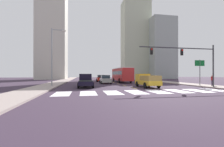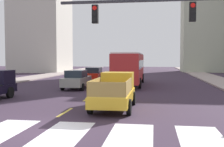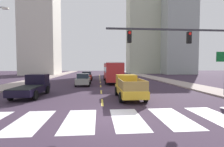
% 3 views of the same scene
% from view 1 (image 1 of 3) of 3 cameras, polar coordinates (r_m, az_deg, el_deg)
% --- Properties ---
extents(ground_plane, '(160.00, 160.00, 0.00)m').
position_cam_1_polar(ground_plane, '(16.95, 12.90, -6.71)').
color(ground_plane, '#372839').
extents(sidewalk_right, '(3.58, 110.00, 0.15)m').
position_cam_1_polar(sidewalk_right, '(38.51, 19.04, -2.97)').
color(sidewalk_right, gray).
rests_on(sidewalk_right, ground).
extents(sidewalk_left, '(3.58, 110.00, 0.15)m').
position_cam_1_polar(sidewalk_left, '(33.96, -20.07, -3.33)').
color(sidewalk_left, gray).
rests_on(sidewalk_left, ground).
extents(crosswalk_stripe_0, '(1.63, 3.78, 0.01)m').
position_cam_1_polar(crosswalk_stripe_0, '(15.70, -18.16, -7.21)').
color(crosswalk_stripe_0, silver).
rests_on(crosswalk_stripe_0, ground).
extents(crosswalk_stripe_1, '(1.63, 3.78, 0.01)m').
position_cam_1_polar(crosswalk_stripe_1, '(15.57, -8.91, -7.28)').
color(crosswalk_stripe_1, silver).
rests_on(crosswalk_stripe_1, ground).
extents(crosswalk_stripe_2, '(1.63, 3.78, 0.01)m').
position_cam_1_polar(crosswalk_stripe_2, '(15.84, 0.25, -7.16)').
color(crosswalk_stripe_2, silver).
rests_on(crosswalk_stripe_2, ground).
extents(crosswalk_stripe_3, '(1.63, 3.78, 0.01)m').
position_cam_1_polar(crosswalk_stripe_3, '(16.49, 8.88, -6.88)').
color(crosswalk_stripe_3, silver).
rests_on(crosswalk_stripe_3, ground).
extents(crosswalk_stripe_4, '(1.63, 3.78, 0.01)m').
position_cam_1_polar(crosswalk_stripe_4, '(17.48, 16.69, -6.50)').
color(crosswalk_stripe_4, silver).
rests_on(crosswalk_stripe_4, ground).
extents(crosswalk_stripe_5, '(1.63, 3.78, 0.01)m').
position_cam_1_polar(crosswalk_stripe_5, '(18.75, 23.54, -6.06)').
color(crosswalk_stripe_5, silver).
rests_on(crosswalk_stripe_5, ground).
extents(crosswalk_stripe_6, '(1.63, 3.78, 0.01)m').
position_cam_1_polar(crosswalk_stripe_6, '(20.25, 29.44, -5.62)').
color(crosswalk_stripe_6, silver).
rests_on(crosswalk_stripe_6, ground).
extents(crosswalk_stripe_7, '(1.63, 3.78, 0.01)m').
position_cam_1_polar(crosswalk_stripe_7, '(21.94, 34.48, -5.19)').
color(crosswalk_stripe_7, silver).
rests_on(crosswalk_stripe_7, ground).
extents(lane_dash_0, '(0.16, 2.40, 0.01)m').
position_cam_1_polar(lane_dash_0, '(20.66, 8.46, -5.54)').
color(lane_dash_0, '#E4C648').
rests_on(lane_dash_0, ground).
extents(lane_dash_1, '(0.16, 2.40, 0.01)m').
position_cam_1_polar(lane_dash_1, '(25.42, 4.77, -4.55)').
color(lane_dash_1, '#E4C648').
rests_on(lane_dash_1, ground).
extents(lane_dash_2, '(0.16, 2.40, 0.01)m').
position_cam_1_polar(lane_dash_2, '(30.26, 2.26, -3.86)').
color(lane_dash_2, '#E4C648').
rests_on(lane_dash_2, ground).
extents(lane_dash_3, '(0.16, 2.40, 0.01)m').
position_cam_1_polar(lane_dash_3, '(35.14, 0.44, -3.36)').
color(lane_dash_3, '#E4C648').
rests_on(lane_dash_3, ground).
extents(lane_dash_4, '(0.16, 2.40, 0.01)m').
position_cam_1_polar(lane_dash_4, '(40.06, -0.93, -2.98)').
color(lane_dash_4, '#E4C648').
rests_on(lane_dash_4, ground).
extents(lane_dash_5, '(0.16, 2.40, 0.01)m').
position_cam_1_polar(lane_dash_5, '(44.99, -1.99, -2.68)').
color(lane_dash_5, '#E4C648').
rests_on(lane_dash_5, ground).
extents(lane_dash_6, '(0.16, 2.40, 0.01)m').
position_cam_1_polar(lane_dash_6, '(49.93, -2.85, -2.44)').
color(lane_dash_6, '#E4C648').
rests_on(lane_dash_6, ground).
extents(lane_dash_7, '(0.16, 2.40, 0.01)m').
position_cam_1_polar(lane_dash_7, '(54.89, -3.55, -2.24)').
color(lane_dash_7, '#E4C648').
rests_on(lane_dash_7, ground).
extents(pickup_stakebed, '(2.18, 5.20, 1.96)m').
position_cam_1_polar(pickup_stakebed, '(23.09, 12.63, -2.66)').
color(pickup_stakebed, gold).
rests_on(pickup_stakebed, ground).
extents(pickup_dark, '(2.18, 5.20, 1.96)m').
position_cam_1_polar(pickup_dark, '(22.78, -9.91, -2.73)').
color(pickup_dark, black).
rests_on(pickup_dark, ground).
extents(city_bus, '(2.72, 10.80, 3.32)m').
position_cam_1_polar(city_bus, '(35.58, 3.64, -0.18)').
color(city_bus, '#B42528').
rests_on(city_bus, ground).
extents(sedan_near_left, '(2.02, 4.40, 1.72)m').
position_cam_1_polar(sedan_near_left, '(30.58, -2.55, -2.22)').
color(sedan_near_left, gray).
rests_on(sedan_near_left, ground).
extents(sedan_far, '(2.02, 4.40, 1.72)m').
position_cam_1_polar(sedan_far, '(38.36, -4.28, -1.82)').
color(sedan_far, red).
rests_on(sedan_far, ground).
extents(traffic_signal_gantry, '(10.96, 0.27, 6.00)m').
position_cam_1_polar(traffic_signal_gantry, '(23.24, 27.28, 5.61)').
color(traffic_signal_gantry, '#2D2D33').
rests_on(traffic_signal_gantry, ground).
extents(direction_sign_green, '(1.70, 0.12, 4.20)m').
position_cam_1_polar(direction_sign_green, '(27.65, 30.06, 2.11)').
color(direction_sign_green, slate).
rests_on(direction_sign_green, ground).
extents(streetlight_left, '(2.20, 0.28, 9.00)m').
position_cam_1_polar(streetlight_left, '(25.35, -21.30, 6.70)').
color(streetlight_left, gray).
rests_on(streetlight_left, ground).
extents(pedestrian_waiting, '(0.53, 0.34, 1.64)m').
position_cam_1_polar(pedestrian_waiting, '(27.80, 33.53, -1.84)').
color(pedestrian_waiting, '#291D31').
rests_on(pedestrian_waiting, sidewalk_right).
extents(tower_tall_centre, '(10.13, 10.29, 38.58)m').
position_cam_1_polar(tower_tall_centre, '(63.47, -21.43, 15.66)').
color(tower_tall_centre, beige).
rests_on(tower_tall_centre, ground).
extents(block_mid_left, '(11.98, 7.43, 34.21)m').
position_cam_1_polar(block_mid_left, '(70.45, 8.85, 12.21)').
color(block_mid_left, '#ACB298').
rests_on(block_mid_left, ground).
extents(block_mid_right, '(10.22, 8.94, 25.68)m').
position_cam_1_polar(block_mid_right, '(69.29, 17.94, 8.84)').
color(block_mid_right, '#939B97').
rests_on(block_mid_right, ground).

